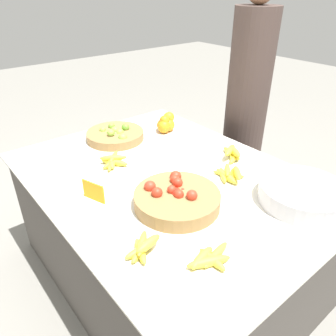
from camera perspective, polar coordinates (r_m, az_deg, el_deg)
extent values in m
plane|color=gray|center=(2.06, 0.00, -17.64)|extent=(12.00, 12.00, 0.00)
cube|color=#4C4742|center=(1.83, 0.00, -10.67)|extent=(1.51, 1.12, 0.66)
cube|color=silver|center=(1.63, 0.00, -1.70)|extent=(1.57, 1.17, 0.01)
cylinder|color=olive|center=(2.03, -9.16, 5.62)|extent=(0.35, 0.35, 0.05)
sphere|color=#89BC42|center=(2.02, -6.10, 5.75)|extent=(0.04, 0.04, 0.04)
sphere|color=#89BC42|center=(1.96, -9.93, 6.03)|extent=(0.04, 0.04, 0.04)
sphere|color=#89BC42|center=(2.05, -11.28, 6.47)|extent=(0.04, 0.04, 0.04)
sphere|color=#6BA333|center=(2.04, -7.40, 7.06)|extent=(0.05, 0.05, 0.05)
sphere|color=#89BC42|center=(2.02, -9.21, 6.44)|extent=(0.05, 0.05, 0.05)
sphere|color=#89BC42|center=(2.02, -9.40, 5.65)|extent=(0.04, 0.04, 0.04)
sphere|color=#6BA333|center=(2.08, -9.92, 6.18)|extent=(0.05, 0.05, 0.05)
sphere|color=#89BC42|center=(1.98, -7.77, 4.93)|extent=(0.04, 0.04, 0.04)
sphere|color=#89BC42|center=(1.94, -7.87, 5.20)|extent=(0.06, 0.06, 0.06)
sphere|color=#6BA333|center=(2.01, -9.17, 5.70)|extent=(0.05, 0.05, 0.05)
sphere|color=#6BA333|center=(2.02, -9.89, 5.82)|extent=(0.05, 0.05, 0.05)
sphere|color=#7AB238|center=(2.09, -9.80, 7.19)|extent=(0.04, 0.04, 0.04)
sphere|color=#89BC42|center=(2.01, -8.43, 6.07)|extent=(0.06, 0.06, 0.06)
cylinder|color=olive|center=(1.41, 1.59, -5.51)|extent=(0.37, 0.37, 0.06)
sphere|color=red|center=(1.44, 1.68, -2.54)|extent=(0.05, 0.05, 0.05)
sphere|color=red|center=(1.43, 2.58, -4.27)|extent=(0.04, 0.04, 0.04)
sphere|color=red|center=(1.39, 0.61, -3.75)|extent=(0.04, 0.04, 0.04)
sphere|color=red|center=(1.38, -2.06, -4.40)|extent=(0.04, 0.04, 0.04)
sphere|color=red|center=(1.37, 1.91, -4.62)|extent=(0.04, 0.04, 0.04)
sphere|color=red|center=(1.40, 1.54, -4.73)|extent=(0.05, 0.05, 0.05)
sphere|color=red|center=(1.42, -3.16, -3.24)|extent=(0.05, 0.05, 0.05)
sphere|color=red|center=(1.49, 1.35, -1.45)|extent=(0.05, 0.05, 0.05)
sphere|color=red|center=(1.46, 1.18, -2.02)|extent=(0.04, 0.04, 0.04)
sphere|color=red|center=(1.42, 1.41, -4.31)|extent=(0.05, 0.05, 0.05)
sphere|color=red|center=(1.38, -1.93, -4.31)|extent=(0.05, 0.05, 0.05)
sphere|color=red|center=(1.36, 2.23, -7.64)|extent=(0.04, 0.04, 0.04)
sphere|color=red|center=(1.36, -3.18, -6.59)|extent=(0.05, 0.05, 0.05)
sphere|color=red|center=(1.43, 0.97, -4.77)|extent=(0.05, 0.05, 0.05)
sphere|color=red|center=(1.41, 0.94, -5.74)|extent=(0.04, 0.04, 0.04)
sphere|color=red|center=(1.36, 4.19, -4.75)|extent=(0.05, 0.05, 0.05)
sphere|color=orange|center=(2.12, 0.06, 7.50)|extent=(0.08, 0.08, 0.08)
sphere|color=orange|center=(2.12, -0.33, 7.48)|extent=(0.08, 0.08, 0.08)
sphere|color=orange|center=(2.12, -0.91, 7.46)|extent=(0.08, 0.08, 0.08)
sphere|color=orange|center=(2.09, -0.71, 7.20)|extent=(0.08, 0.08, 0.08)
sphere|color=orange|center=(2.09, -0.61, 8.30)|extent=(0.06, 0.06, 0.06)
sphere|color=orange|center=(2.12, 0.15, 8.82)|extent=(0.07, 0.07, 0.07)
cylinder|color=#B7B7BF|center=(1.54, 22.33, -4.19)|extent=(0.37, 0.37, 0.08)
cube|color=orange|center=(1.47, -12.84, -4.01)|extent=(0.12, 0.05, 0.09)
ellipsoid|color=yellow|center=(1.74, -9.33, 1.00)|extent=(0.15, 0.11, 0.03)
ellipsoid|color=yellow|center=(1.74, -9.80, 0.86)|extent=(0.12, 0.08, 0.04)
ellipsoid|color=yellow|center=(1.74, -9.84, 0.71)|extent=(0.13, 0.12, 0.03)
ellipsoid|color=yellow|center=(1.74, -9.60, 0.91)|extent=(0.07, 0.15, 0.03)
ellipsoid|color=yellow|center=(1.74, -9.52, 1.78)|extent=(0.10, 0.13, 0.03)
ellipsoid|color=yellow|center=(1.76, -9.42, 1.97)|extent=(0.10, 0.10, 0.03)
ellipsoid|color=yellow|center=(1.20, -4.71, -14.17)|extent=(0.08, 0.13, 0.03)
ellipsoid|color=yellow|center=(1.20, -5.12, -14.26)|extent=(0.03, 0.11, 0.03)
ellipsoid|color=yellow|center=(1.20, -4.81, -14.22)|extent=(0.13, 0.08, 0.03)
ellipsoid|color=yellow|center=(1.18, -3.40, -12.99)|extent=(0.05, 0.12, 0.03)
ellipsoid|color=yellow|center=(1.20, -4.55, -12.87)|extent=(0.11, 0.11, 0.03)
ellipsoid|color=yellow|center=(1.18, 7.71, -15.52)|extent=(0.13, 0.03, 0.03)
ellipsoid|color=yellow|center=(1.17, 7.10, -15.89)|extent=(0.10, 0.16, 0.03)
ellipsoid|color=yellow|center=(1.18, 5.93, -15.29)|extent=(0.06, 0.13, 0.04)
ellipsoid|color=yellow|center=(1.20, 8.34, -14.70)|extent=(0.07, 0.16, 0.03)
ellipsoid|color=yellow|center=(1.84, 11.00, 2.50)|extent=(0.16, 0.08, 0.04)
ellipsoid|color=yellow|center=(1.85, 11.36, 2.47)|extent=(0.09, 0.13, 0.03)
ellipsoid|color=yellow|center=(1.80, 11.41, 1.70)|extent=(0.08, 0.12, 0.03)
ellipsoid|color=yellow|center=(1.81, 10.76, 3.08)|extent=(0.09, 0.14, 0.04)
ellipsoid|color=yellow|center=(1.81, 11.51, 2.90)|extent=(0.13, 0.09, 0.04)
ellipsoid|color=yellow|center=(1.65, 11.37, -1.10)|extent=(0.10, 0.11, 0.03)
ellipsoid|color=yellow|center=(1.64, 9.53, -1.23)|extent=(0.13, 0.11, 0.03)
ellipsoid|color=yellow|center=(1.65, 10.50, -1.07)|extent=(0.15, 0.10, 0.03)
ellipsoid|color=yellow|center=(1.62, 10.12, -1.40)|extent=(0.15, 0.06, 0.03)
ellipsoid|color=yellow|center=(1.61, 11.96, -0.84)|extent=(0.12, 0.11, 0.03)
ellipsoid|color=yellow|center=(1.64, 10.29, -0.28)|extent=(0.10, 0.11, 0.03)
cylinder|color=#473833|center=(2.35, 13.27, 8.66)|extent=(0.28, 0.28, 1.39)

